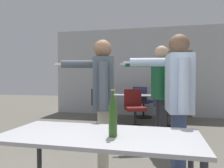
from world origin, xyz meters
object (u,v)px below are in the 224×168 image
(office_chair_far_left, at_px, (142,103))
(office_chair_far_right, at_px, (102,109))
(person_right_polo, at_px, (161,86))
(office_chair_side_rolled, at_px, (164,109))
(office_chair_near_pushed, at_px, (134,109))
(person_left_plaid, at_px, (177,94))
(person_far_watching, at_px, (102,93))
(beer_bottle, at_px, (113,114))
(drink_cup, at_px, (135,92))

(office_chair_far_left, height_order, office_chair_far_right, office_chair_far_left)
(person_right_polo, xyz_separation_m, office_chair_side_rolled, (0.07, 1.61, -0.62))
(office_chair_near_pushed, relative_size, office_chair_far_right, 0.99)
(person_left_plaid, xyz_separation_m, office_chair_far_left, (-0.75, 4.05, -0.58))
(person_right_polo, distance_m, person_far_watching, 1.36)
(office_chair_far_right, bearing_deg, person_far_watching, -22.77)
(office_chair_far_left, bearing_deg, person_right_polo, -58.36)
(office_chair_side_rolled, bearing_deg, person_right_polo, 5.92)
(beer_bottle, bearing_deg, person_left_plaid, 58.58)
(person_far_watching, height_order, person_left_plaid, person_left_plaid)
(person_right_polo, relative_size, office_chair_far_right, 1.89)
(person_right_polo, height_order, drink_cup, person_right_polo)
(office_chair_far_left, bearing_deg, drink_cup, -90.81)
(person_right_polo, xyz_separation_m, drink_cup, (-0.73, 2.34, -0.27))
(office_chair_side_rolled, distance_m, beer_bottle, 3.81)
(office_chair_far_left, xyz_separation_m, office_chair_near_pushed, (-0.09, -1.28, -0.02))
(person_far_watching, xyz_separation_m, drink_cup, (-0.01, 3.49, -0.22))
(person_left_plaid, xyz_separation_m, office_chair_side_rolled, (-0.13, 2.86, -0.58))
(person_right_polo, distance_m, office_chair_near_pushed, 1.77)
(person_far_watching, height_order, drink_cup, person_far_watching)
(office_chair_far_left, relative_size, office_chair_side_rolled, 1.00)
(office_chair_near_pushed, relative_size, office_chair_side_rolled, 0.98)
(person_far_watching, distance_m, office_chair_far_right, 2.75)
(person_right_polo, distance_m, office_chair_far_left, 2.92)
(office_chair_side_rolled, xyz_separation_m, office_chair_far_right, (-1.50, -0.18, -0.01))
(office_chair_far_left, xyz_separation_m, office_chair_far_right, (-0.89, -1.37, -0.01))
(beer_bottle, bearing_deg, person_right_polo, 80.67)
(office_chair_far_right, height_order, drink_cup, office_chair_far_right)
(office_chair_near_pushed, height_order, drink_cup, office_chair_near_pushed)
(office_chair_far_left, distance_m, beer_bottle, 4.97)
(person_far_watching, height_order, office_chair_far_left, person_far_watching)
(person_far_watching, bearing_deg, person_right_polo, -49.04)
(person_right_polo, relative_size, person_left_plaid, 1.03)
(person_right_polo, relative_size, office_chair_near_pushed, 1.90)
(person_far_watching, bearing_deg, office_chair_far_right, -1.63)
(office_chair_near_pushed, xyz_separation_m, office_chair_side_rolled, (0.70, 0.09, 0.01))
(person_right_polo, bearing_deg, office_chair_side_rolled, -21.64)
(person_right_polo, bearing_deg, office_chair_near_pushed, 3.36)
(person_far_watching, relative_size, office_chair_side_rolled, 1.80)
(person_far_watching, distance_m, office_chair_side_rolled, 2.93)
(person_far_watching, xyz_separation_m, office_chair_near_pushed, (0.09, 2.68, -0.59))
(office_chair_far_left, distance_m, drink_cup, 0.61)
(beer_bottle, bearing_deg, office_chair_side_rolled, 83.66)
(office_chair_near_pushed, distance_m, drink_cup, 0.90)
(office_chair_side_rolled, xyz_separation_m, beer_bottle, (-0.42, -3.76, 0.48))
(person_left_plaid, relative_size, office_chair_far_left, 1.80)
(person_far_watching, height_order, office_chair_near_pushed, person_far_watching)
(office_chair_far_right, xyz_separation_m, drink_cup, (0.70, 0.90, 0.37))
(office_chair_near_pushed, bearing_deg, office_chair_far_right, -14.91)
(person_far_watching, relative_size, office_chair_far_right, 1.82)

